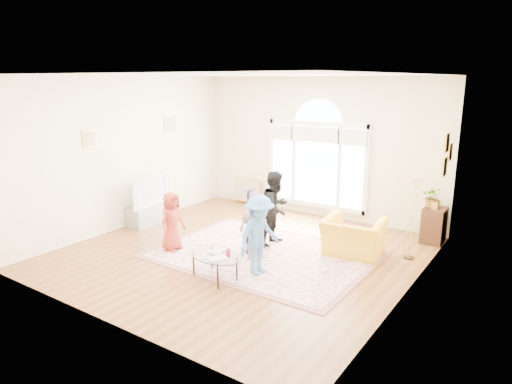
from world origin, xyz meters
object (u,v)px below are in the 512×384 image
Objects in this scene: area_rug at (264,255)px; tv_console at (149,214)px; television at (148,192)px; armchair at (353,237)px; coffee_table at (215,255)px.

area_rug is 3.16m from tv_console.
television is 4.56m from armchair.
area_rug is at bearing -2.87° from tv_console.
area_rug is 3.43× the size of television.
armchair is at bearing 9.85° from tv_console.
television is at bearing 177.12° from area_rug.
coffee_table is at bearing 50.91° from armchair.
area_rug is 3.60× the size of tv_console.
armchair reaches higher than area_rug.
tv_console is (-3.15, 0.16, 0.20)m from area_rug.
armchair is (4.48, 0.78, 0.13)m from tv_console.
coffee_table is at bearing -94.32° from area_rug.
tv_console is 3.38m from coffee_table.
television reaches higher than tv_console.
coffee_table is (3.05, -1.44, 0.19)m from tv_console.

